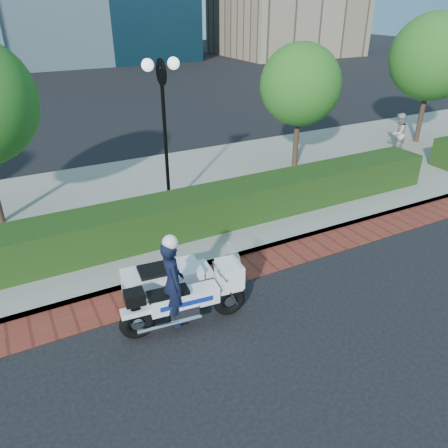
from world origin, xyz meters
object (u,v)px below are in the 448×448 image
tree_d (433,57)px  pedestrian (398,134)px  lamppost (164,113)px  police_motorcycle (174,287)px  tree_c (300,85)px

tree_d → pedestrian: tree_d is taller
tree_d → lamppost: bearing=-173.8°
police_motorcycle → pedestrian: bearing=29.7°
tree_c → pedestrian: 4.94m
lamppost → police_motorcycle: size_ratio=1.66×
lamppost → tree_d: 12.09m
pedestrian → lamppost: bearing=-9.6°
tree_d → police_motorcycle: size_ratio=2.04×
lamppost → pedestrian: 10.13m
tree_c → tree_d: size_ratio=0.83×
tree_c → police_motorcycle: tree_c is taller
tree_c → pedestrian: size_ratio=2.69×
lamppost → tree_d: bearing=6.2°
tree_d → police_motorcycle: (-13.68, -5.85, -2.91)m
lamppost → tree_c: size_ratio=0.98×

